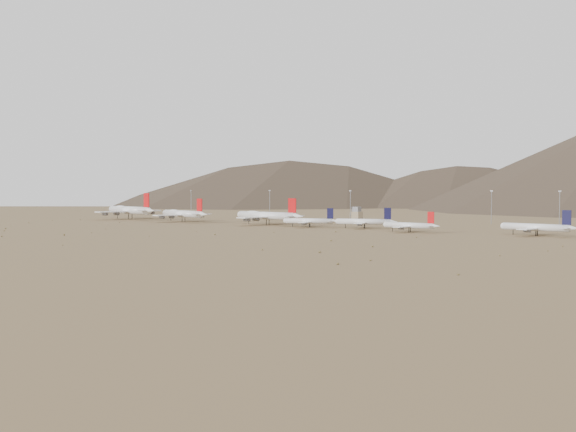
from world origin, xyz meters
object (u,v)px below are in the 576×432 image
Objects in this scene: widebody_east at (267,216)px; narrowbody_a at (310,221)px; widebody_centre at (183,214)px; widebody_west at (130,210)px; narrowbody_b at (365,222)px; control_tower at (356,215)px.

narrowbody_a is (43.49, -6.10, -2.51)m from widebody_east.
widebody_east is at bearing 154.40° from narrowbody_a.
widebody_centre is 82.48m from widebody_east.
widebody_west reaches higher than widebody_east.
widebody_east is (154.02, 2.63, -1.15)m from widebody_west.
widebody_west is 235.48m from narrowbody_b.
widebody_east reaches higher than control_tower.
narrowbody_b is (163.49, 11.75, -2.01)m from widebody_centre.
control_tower is at bearing 52.88° from widebody_centre.
control_tower is (180.20, 89.02, -2.73)m from widebody_west.
narrowbody_a is at bearing 177.52° from narrowbody_b.
widebody_west is 71.99m from widebody_centre.
narrowbody_a is 3.30× the size of control_tower.
control_tower is (26.17, 86.39, -1.58)m from widebody_east.
widebody_west reaches higher than widebody_centre.
narrowbody_b is (235.33, 7.38, -3.45)m from widebody_west.
widebody_west is at bearing 163.31° from narrowbody_b.
widebody_west is at bearing 161.38° from narrowbody_a.
widebody_west is 197.58m from narrowbody_a.
widebody_east is 43.99m from narrowbody_a.
narrowbody_b is at bearing 13.18° from widebody_west.
widebody_centre is 0.95× the size of widebody_east.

